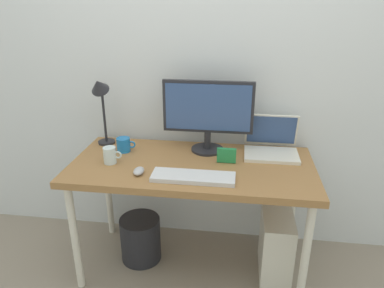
# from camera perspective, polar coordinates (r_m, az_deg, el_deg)

# --- Properties ---
(ground_plane) EXTENTS (6.00, 6.00, 0.00)m
(ground_plane) POSITION_cam_1_polar(r_m,az_deg,el_deg) (2.47, 0.00, -18.56)
(ground_plane) COLOR gray
(back_wall) EXTENTS (4.40, 0.04, 2.60)m
(back_wall) POSITION_cam_1_polar(r_m,az_deg,el_deg) (2.28, 1.39, 14.28)
(back_wall) COLOR silver
(back_wall) RESTS_ON ground_plane
(desk) EXTENTS (1.40, 0.66, 0.73)m
(desk) POSITION_cam_1_polar(r_m,az_deg,el_deg) (2.10, 0.00, -4.70)
(desk) COLOR olive
(desk) RESTS_ON ground_plane
(monitor) EXTENTS (0.54, 0.20, 0.44)m
(monitor) POSITION_cam_1_polar(r_m,az_deg,el_deg) (2.16, 2.55, 5.14)
(monitor) COLOR #232328
(monitor) RESTS_ON desk
(laptop) EXTENTS (0.32, 0.27, 0.23)m
(laptop) POSITION_cam_1_polar(r_m,az_deg,el_deg) (2.24, 12.48, -0.01)
(laptop) COLOR silver
(laptop) RESTS_ON desk
(desk_lamp) EXTENTS (0.11, 0.16, 0.46)m
(desk_lamp) POSITION_cam_1_polar(r_m,az_deg,el_deg) (2.30, -14.38, 7.40)
(desk_lamp) COLOR #232328
(desk_lamp) RESTS_ON desk
(keyboard) EXTENTS (0.44, 0.14, 0.02)m
(keyboard) POSITION_cam_1_polar(r_m,az_deg,el_deg) (1.89, 0.20, -5.26)
(keyboard) COLOR silver
(keyboard) RESTS_ON desk
(mouse) EXTENTS (0.06, 0.09, 0.03)m
(mouse) POSITION_cam_1_polar(r_m,az_deg,el_deg) (1.96, -8.46, -4.27)
(mouse) COLOR #B2B2B7
(mouse) RESTS_ON desk
(coffee_mug) EXTENTS (0.12, 0.08, 0.09)m
(coffee_mug) POSITION_cam_1_polar(r_m,az_deg,el_deg) (2.25, -10.80, -0.11)
(coffee_mug) COLOR #1E72BF
(coffee_mug) RESTS_ON desk
(glass_cup) EXTENTS (0.11, 0.07, 0.10)m
(glass_cup) POSITION_cam_1_polar(r_m,az_deg,el_deg) (2.11, -12.90, -1.74)
(glass_cup) COLOR silver
(glass_cup) RESTS_ON desk
(photo_frame) EXTENTS (0.11, 0.02, 0.09)m
(photo_frame) POSITION_cam_1_polar(r_m,az_deg,el_deg) (2.06, 5.50, -1.82)
(photo_frame) COLOR #268C4C
(photo_frame) RESTS_ON desk
(computer_tower) EXTENTS (0.18, 0.36, 0.42)m
(computer_tower) POSITION_cam_1_polar(r_m,az_deg,el_deg) (2.34, 13.16, -15.40)
(computer_tower) COLOR silver
(computer_tower) RESTS_ON ground_plane
(wastebasket) EXTENTS (0.26, 0.26, 0.30)m
(wastebasket) POSITION_cam_1_polar(r_m,az_deg,el_deg) (2.46, -8.16, -14.67)
(wastebasket) COLOR #232328
(wastebasket) RESTS_ON ground_plane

